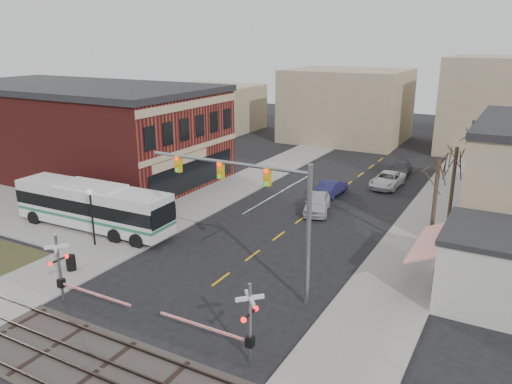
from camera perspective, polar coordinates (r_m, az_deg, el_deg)
ground at (r=29.74m, az=-6.16°, el=-11.44°), size 160.00×160.00×0.00m
sidewalk_west at (r=50.11m, az=-2.05°, el=0.79°), size 5.00×60.00×0.12m
sidewalk_east at (r=43.94m, az=19.77°, el=-2.63°), size 5.00×60.00×0.12m
plaza_west at (r=47.70m, az=-24.78°, el=-1.69°), size 20.00×10.00×0.11m
ballast_strip at (r=24.66m, az=-17.42°, el=-18.78°), size 160.00×5.00×0.06m
rail_tracks at (r=24.61m, az=-17.44°, el=-18.61°), size 160.00×3.91×0.14m
brick_building at (r=57.07m, az=-19.62°, el=6.73°), size 30.40×15.40×9.60m
tree_east_a at (r=35.21m, az=19.69°, el=-1.54°), size 0.28×0.28×6.75m
tree_east_b at (r=40.95m, az=21.52°, el=0.48°), size 0.28×0.28×6.30m
tree_east_c at (r=48.54m, az=23.16°, el=3.33°), size 0.28×0.28×7.20m
transit_bus at (r=40.12m, az=-18.14°, el=-1.48°), size 13.51×3.34×3.46m
traffic_signal_mast at (r=27.53m, az=0.68°, el=-0.66°), size 10.38×0.30×8.00m
rr_crossing_west at (r=29.67m, az=-21.00°, el=-8.37°), size 5.60×1.36×4.00m
rr_crossing_east at (r=23.19m, az=-1.65°, el=-14.64°), size 5.60×1.36×4.00m
street_lamp at (r=36.51m, az=-18.34°, el=-1.42°), size 0.44×0.44×4.14m
trash_bin at (r=33.90m, az=-20.39°, el=-7.59°), size 0.60×0.60×0.98m
car_a at (r=42.56m, az=6.99°, el=-1.24°), size 3.20×5.23×1.66m
car_b at (r=47.44m, az=8.66°, el=0.51°), size 1.80×4.58×1.48m
car_c at (r=51.17m, az=14.80°, el=1.36°), size 2.70×5.43×1.48m
car_d at (r=56.07m, az=16.23°, el=2.55°), size 2.24×4.83×1.37m
pedestrian_near at (r=37.84m, az=-12.33°, el=-3.60°), size 0.45×0.67×1.81m
pedestrian_far at (r=40.49m, az=-14.05°, el=-2.31°), size 1.13×1.10×1.83m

